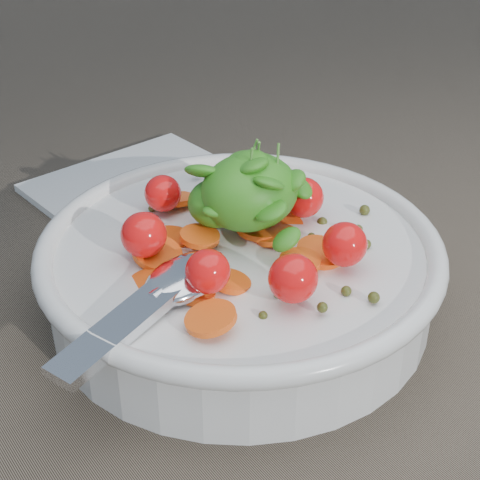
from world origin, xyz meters
TOP-DOWN VIEW (x-y plane):
  - ground at (0.00, 0.00)m, footprint 6.00×6.00m
  - bowl at (0.02, -0.01)m, footprint 0.31×0.29m
  - napkin at (0.05, 0.19)m, footprint 0.20×0.18m

SIDE VIEW (x-z plane):
  - ground at x=0.00m, z-range 0.00..0.00m
  - napkin at x=0.05m, z-range 0.00..0.01m
  - bowl at x=0.02m, z-range -0.03..0.09m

